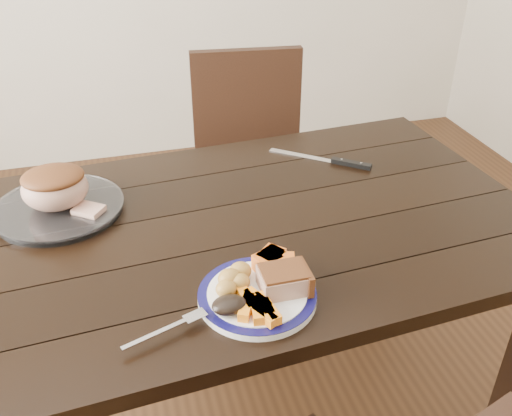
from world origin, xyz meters
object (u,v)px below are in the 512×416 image
object	(u,v)px
dinner_plate	(257,296)
serving_platter	(60,209)
pork_slice	(283,280)
dining_table	(224,255)
chair_far	(251,162)
carving_knife	(338,161)
roast_joint	(55,189)
fork	(171,327)

from	to	relation	value
dinner_plate	serving_platter	size ratio (longest dim) A/B	0.77
pork_slice	dinner_plate	bearing A→B (deg)	175.24
dining_table	pork_slice	world-z (taller)	pork_slice
dinner_plate	pork_slice	bearing A→B (deg)	-4.76
chair_far	dinner_plate	distance (m)	1.09
carving_knife	dinner_plate	bearing A→B (deg)	-87.81
dinner_plate	roast_joint	distance (m)	0.62
dinner_plate	roast_joint	world-z (taller)	roast_joint
pork_slice	roast_joint	world-z (taller)	roast_joint
dining_table	dinner_plate	world-z (taller)	dinner_plate
fork	roast_joint	bearing A→B (deg)	93.30
serving_platter	fork	bearing A→B (deg)	-67.60
roast_joint	serving_platter	bearing A→B (deg)	0.00
chair_far	carving_knife	size ratio (longest dim) A/B	3.57
dinner_plate	fork	size ratio (longest dim) A/B	1.43
carving_knife	dining_table	bearing A→B (deg)	-110.48
serving_platter	pork_slice	world-z (taller)	pork_slice
serving_platter	carving_knife	xyz separation A→B (m)	(0.80, 0.06, -0.00)
fork	roast_joint	size ratio (longest dim) A/B	1.05
dinner_plate	serving_platter	world-z (taller)	serving_platter
carving_knife	chair_far	bearing A→B (deg)	144.70
serving_platter	pork_slice	bearing A→B (deg)	-45.83
pork_slice	carving_knife	xyz separation A→B (m)	(0.35, 0.53, -0.04)
pork_slice	fork	size ratio (longest dim) A/B	0.57
pork_slice	fork	bearing A→B (deg)	-168.15
dinner_plate	carving_knife	world-z (taller)	dinner_plate
dinner_plate	pork_slice	distance (m)	0.07
serving_platter	roast_joint	distance (m)	0.06
chair_far	roast_joint	distance (m)	0.92
roast_joint	carving_knife	size ratio (longest dim) A/B	0.64
roast_joint	carving_knife	distance (m)	0.81
dining_table	pork_slice	xyz separation A→B (m)	(0.06, -0.29, 0.13)
dining_table	serving_platter	world-z (taller)	serving_platter
chair_far	roast_joint	size ratio (longest dim) A/B	5.61
chair_far	dinner_plate	world-z (taller)	chair_far
dinner_plate	carving_knife	distance (m)	0.66
serving_platter	carving_knife	bearing A→B (deg)	4.28
dining_table	fork	distance (m)	0.41
fork	carving_knife	xyz separation A→B (m)	(0.59, 0.58, -0.01)
carving_knife	pork_slice	bearing A→B (deg)	-83.58
carving_knife	serving_platter	bearing A→B (deg)	-136.18
fork	roast_joint	world-z (taller)	roast_joint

